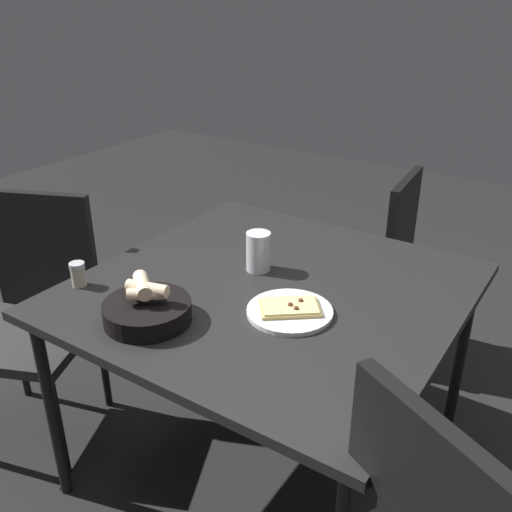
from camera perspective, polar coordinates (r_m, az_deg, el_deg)
The scene contains 8 objects.
ground at distance 2.27m, azimuth 1.25°, elevation -19.91°, with size 8.00×8.00×0.00m, color black.
dining_table at distance 1.84m, azimuth 1.46°, elevation -4.49°, with size 1.16×1.16×0.75m.
pizza_plate at distance 1.66m, azimuth 3.45°, elevation -5.52°, with size 0.26×0.26×0.04m.
bread_basket at distance 1.64m, azimuth -11.02°, elevation -5.31°, with size 0.25×0.25×0.12m.
beer_glass at distance 1.89m, azimuth 0.24°, elevation 0.23°, with size 0.08×0.08×0.14m.
pepper_shaker at distance 1.89m, azimuth -17.57°, elevation -1.90°, with size 0.05×0.05×0.08m.
chair_far at distance 2.67m, azimuth 11.85°, elevation 0.26°, with size 0.48×0.48×0.89m.
chair_spare at distance 2.29m, azimuth -21.48°, elevation -4.52°, with size 0.58×0.58×0.94m.
Camera 1 is at (1.36, 0.84, 1.62)m, focal length 39.44 mm.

